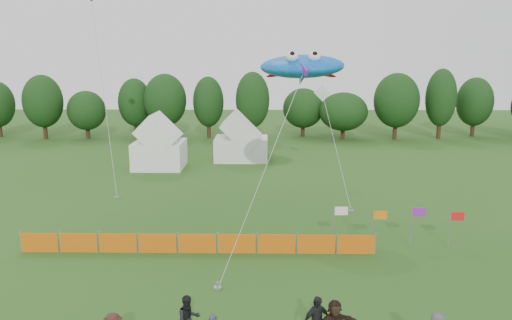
{
  "coord_description": "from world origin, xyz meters",
  "views": [
    {
      "loc": [
        0.33,
        -15.8,
        9.64
      ],
      "look_at": [
        0.0,
        6.0,
        5.2
      ],
      "focal_mm": 35.0,
      "sensor_mm": 36.0,
      "label": 1
    }
  ],
  "objects_px": {
    "tent_right": "(241,141)",
    "spectator_b": "(188,320)",
    "barrier_fence": "(197,244)",
    "stingray_kite": "(302,67)",
    "tent_left": "(159,146)"
  },
  "relations": [
    {
      "from": "tent_right",
      "to": "tent_left",
      "type": "bearing_deg",
      "value": -153.74
    },
    {
      "from": "tent_right",
      "to": "stingray_kite",
      "type": "height_order",
      "value": "stingray_kite"
    },
    {
      "from": "barrier_fence",
      "to": "stingray_kite",
      "type": "relative_size",
      "value": 1.02
    },
    {
      "from": "spectator_b",
      "to": "barrier_fence",
      "type": "bearing_deg",
      "value": 65.63
    },
    {
      "from": "spectator_b",
      "to": "stingray_kite",
      "type": "distance_m",
      "value": 17.9
    },
    {
      "from": "spectator_b",
      "to": "stingray_kite",
      "type": "height_order",
      "value": "stingray_kite"
    },
    {
      "from": "tent_left",
      "to": "spectator_b",
      "type": "height_order",
      "value": "tent_left"
    },
    {
      "from": "tent_left",
      "to": "tent_right",
      "type": "height_order",
      "value": "tent_left"
    },
    {
      "from": "tent_right",
      "to": "spectator_b",
      "type": "xyz_separation_m",
      "value": [
        -0.42,
        -31.76,
        -0.96
      ]
    },
    {
      "from": "barrier_fence",
      "to": "spectator_b",
      "type": "relative_size",
      "value": 10.33
    },
    {
      "from": "tent_left",
      "to": "spectator_b",
      "type": "xyz_separation_m",
      "value": [
        6.77,
        -28.21,
        -1.1
      ]
    },
    {
      "from": "tent_right",
      "to": "spectator_b",
      "type": "height_order",
      "value": "tent_right"
    },
    {
      "from": "tent_right",
      "to": "stingray_kite",
      "type": "bearing_deg",
      "value": -75.11
    },
    {
      "from": "barrier_fence",
      "to": "tent_left",
      "type": "bearing_deg",
      "value": 106.59
    },
    {
      "from": "barrier_fence",
      "to": "spectator_b",
      "type": "height_order",
      "value": "spectator_b"
    }
  ]
}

